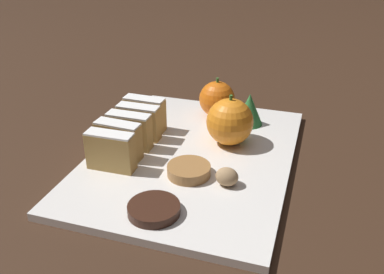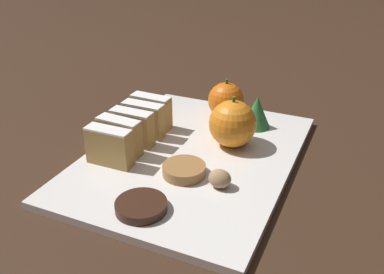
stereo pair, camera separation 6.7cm
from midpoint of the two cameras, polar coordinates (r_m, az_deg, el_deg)
ground_plane at (r=0.69m, az=-2.78°, el=-3.17°), size 6.00×6.00×0.00m
serving_platter at (r=0.69m, az=-2.79°, el=-2.74°), size 0.31×0.42×0.01m
stollen_slice_front at (r=0.65m, az=-13.73°, el=-1.92°), size 0.07×0.03×0.06m
stollen_slice_second at (r=0.67m, az=-12.59°, el=-0.49°), size 0.07×0.03×0.06m
stollen_slice_third at (r=0.70m, az=-11.08°, el=0.74°), size 0.07×0.03×0.06m
stollen_slice_fourth at (r=0.73m, az=-9.75°, el=1.90°), size 0.07×0.03×0.06m
stollen_slice_fifth at (r=0.76m, az=-8.85°, el=3.03°), size 0.07×0.03×0.06m
orange_near at (r=0.70m, az=2.34°, el=1.97°), size 0.08×0.08×0.09m
orange_far at (r=0.80m, az=0.91°, el=5.04°), size 0.07×0.07×0.07m
walnut at (r=0.60m, az=1.49°, el=-5.41°), size 0.03×0.03×0.03m
chocolate_cookie at (r=0.56m, az=-8.66°, el=-9.59°), size 0.07×0.07×0.01m
gingerbread_cookie at (r=0.62m, az=-3.49°, el=-4.54°), size 0.06×0.06×0.02m
evergreen_sprig at (r=0.77m, az=5.20°, el=3.67°), size 0.05×0.05×0.06m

